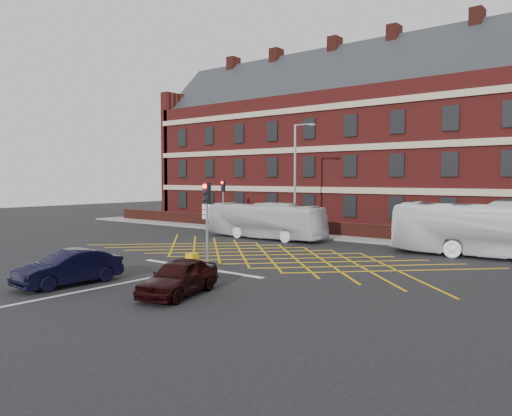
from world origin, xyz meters
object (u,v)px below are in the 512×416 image
Objects in this scene: car_navy at (69,268)px; car_maroon at (179,277)px; direction_signs at (207,212)px; bus_right at (498,230)px; traffic_light_near at (207,238)px; traffic_light_far at (223,209)px; bus_left at (265,221)px; street_lamp at (296,200)px; utility_cabinet at (192,263)px.

car_navy reaches higher than car_maroon.
direction_signs is at bearing 116.31° from car_maroon.
bus_right is 2.59× the size of car_navy.
direction_signs reaches higher than car_maroon.
traffic_light_near is 1.94× the size of direction_signs.
traffic_light_near is 20.88m from traffic_light_far.
bus_right is at bearing -86.80° from bus_left.
car_maroon is 19.31m from street_lamp.
traffic_light_near is (3.20, 5.02, 1.04)m from car_navy.
street_lamp reaches higher than car_navy.
direction_signs is at bearing 171.91° from traffic_light_far.
car_navy is at bearing -122.50° from traffic_light_near.
car_maroon is at bearing -153.20° from bus_left.
traffic_light_near is 1.00× the size of traffic_light_far.
traffic_light_far is at bearing 76.31° from bus_right.
car_navy is 23.36m from traffic_light_far.
direction_signs is at bearing 132.40° from utility_cabinet.
bus_right is at bearing 56.51° from traffic_light_near.
bus_left reaches higher than car_maroon.
car_navy is 1.03× the size of traffic_light_far.
traffic_light_near is 4.55× the size of utility_cabinet.
traffic_light_near is (6.56, -12.90, 0.43)m from bus_left.
utility_cabinet is (-2.78, 3.40, -0.22)m from car_maroon.
direction_signs is at bearing 122.24° from car_navy.
bus_left is 4.36× the size of direction_signs.
street_lamp reaches higher than bus_right.
traffic_light_near reaches higher than car_navy.
car_navy is at bearing 138.28° from bus_right.
direction_signs is (-2.32, 0.33, -0.39)m from traffic_light_far.
bus_right is at bearing 53.72° from utility_cabinet.
street_lamp reaches higher than traffic_light_near.
car_maroon is 0.95× the size of traffic_light_near.
bus_right is 14.21m from street_lamp.
utility_cabinet is (-1.00, 0.01, -1.29)m from traffic_light_near.
bus_left is 15.75m from bus_right.
traffic_light_near is at bearing -71.17° from street_lamp.
traffic_light_far is 0.50× the size of street_lamp.
direction_signs reaches higher than car_navy.
street_lamp is 11.10m from direction_signs.
direction_signs is at bearing 69.85° from bus_left.
traffic_light_far is (-10.31, 20.94, 1.04)m from car_navy.
utility_cabinet is (5.56, -12.89, -0.86)m from bus_left.
traffic_light_far is (-15.29, 19.31, 1.07)m from car_maroon.
traffic_light_far is at bearing 112.79° from car_maroon.
traffic_light_far is 2.38m from direction_signs.
traffic_light_far is at bearing 130.32° from traffic_light_near.
street_lamp is at bearing 108.83° from traffic_light_near.
traffic_light_near reaches higher than bus_right.
traffic_light_far is 4.55× the size of utility_cabinet.
car_navy is at bearing -177.48° from car_maroon.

